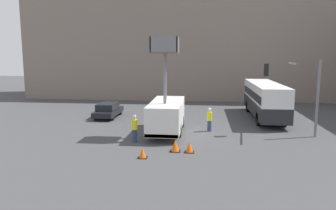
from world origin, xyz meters
TOP-DOWN VIEW (x-y plane):
  - ground_plane at (0.00, 0.00)m, footprint 120.00×120.00m
  - building_backdrop_far at (0.00, 21.52)m, footprint 44.00×10.00m
  - utility_truck at (-1.01, -0.66)m, footprint 2.31×6.39m
  - city_bus at (7.40, 6.22)m, footprint 2.44×10.83m
  - traffic_light_pole at (8.44, -0.40)m, footprint 3.85×3.59m
  - road_worker_near_truck at (-2.91, -3.26)m, footprint 0.38×0.38m
  - road_worker_directing at (2.22, 0.38)m, footprint 0.38×0.38m
  - traffic_cone_near_truck at (0.04, -5.20)m, footprint 0.65×0.65m
  - traffic_cone_mid_road at (-1.73, -6.67)m, footprint 0.54×0.54m
  - traffic_cone_far_side at (0.91, -5.28)m, footprint 0.58×0.58m
  - parked_car_curbside at (-7.23, 5.07)m, footprint 1.84×4.52m

SIDE VIEW (x-z plane):
  - ground_plane at x=0.00m, z-range 0.00..0.00m
  - traffic_cone_mid_road at x=-1.73m, z-range -0.02..0.60m
  - traffic_cone_far_side at x=0.91m, z-range -0.02..0.65m
  - traffic_cone_near_truck at x=0.04m, z-range -0.02..0.72m
  - parked_car_curbside at x=-7.23m, z-range 0.02..1.39m
  - road_worker_directing at x=2.22m, z-range 0.00..1.86m
  - road_worker_near_truck at x=-2.91m, z-range 0.01..1.91m
  - utility_truck at x=-1.01m, z-range -2.00..5.14m
  - city_bus at x=7.40m, z-range 0.30..3.57m
  - traffic_light_pole at x=8.44m, z-range 1.03..6.59m
  - building_backdrop_far at x=0.00m, z-range 0.00..14.70m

